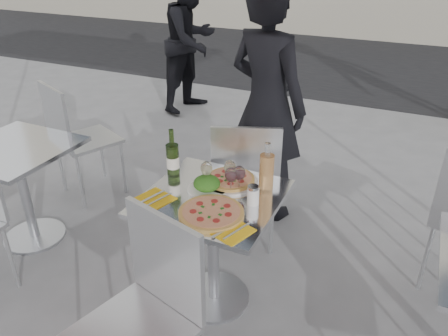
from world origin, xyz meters
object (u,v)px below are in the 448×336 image
at_px(side_table_left, 20,174).
at_px(pizza_far, 230,180).
at_px(salad_plate, 207,185).
at_px(napkin_right, 231,230).
at_px(sugar_shaker, 253,195).
at_px(carafe, 267,172).
at_px(chair_far, 246,175).
at_px(side_chair_lfar, 74,133).
at_px(woman_diner, 267,105).
at_px(napkin_left, 154,199).
at_px(pedestrian_a, 191,41).
at_px(wineglass_red_b, 239,174).
at_px(pizza_near, 211,213).
at_px(main_table, 213,227).
at_px(wineglass_red_a, 231,176).
at_px(chair_near, 147,304).
at_px(wine_bottle, 173,158).
at_px(wineglass_white_b, 230,168).

bearing_deg(side_table_left, pizza_far, 6.68).
distance_m(salad_plate, napkin_right, 0.40).
bearing_deg(sugar_shaker, carafe, 84.24).
distance_m(chair_far, napkin_right, 0.89).
bearing_deg(side_chair_lfar, woman_diner, -138.50).
bearing_deg(napkin_right, napkin_left, -170.64).
distance_m(woman_diner, pedestrian_a, 2.55).
height_order(side_chair_lfar, sugar_shaker, side_chair_lfar).
bearing_deg(woman_diner, napkin_left, 100.30).
bearing_deg(salad_plate, side_chair_lfar, 158.58).
xyz_separation_m(woman_diner, pizza_far, (0.12, -0.93, -0.14)).
bearing_deg(side_chair_lfar, side_table_left, 120.86).
bearing_deg(woman_diner, wineglass_red_b, 119.84).
bearing_deg(salad_plate, pizza_near, -57.89).
bearing_deg(pedestrian_a, napkin_left, -144.33).
bearing_deg(main_table, carafe, 35.39).
bearing_deg(salad_plate, carafe, 24.12).
bearing_deg(side_chair_lfar, pizza_far, -171.98).
bearing_deg(pedestrian_a, wineglass_red_a, -137.47).
distance_m(main_table, wineglass_red_b, 0.36).
height_order(side_chair_lfar, salad_plate, side_chair_lfar).
bearing_deg(chair_far, main_table, 72.48).
xyz_separation_m(pizza_far, sugar_shaker, (0.20, -0.16, 0.04)).
bearing_deg(side_table_left, chair_near, -24.44).
distance_m(chair_far, sugar_shaker, 0.66).
height_order(chair_far, pizza_far, chair_far).
height_order(salad_plate, napkin_right, salad_plate).
bearing_deg(napkin_left, wineglass_red_a, 50.28).
xyz_separation_m(chair_near, napkin_right, (0.20, 0.44, 0.17)).
xyz_separation_m(side_table_left, wine_bottle, (1.19, 0.11, 0.32)).
bearing_deg(wine_bottle, woman_diner, 77.72).
bearing_deg(napkin_left, wineglass_red_b, 51.89).
distance_m(pizza_near, wine_bottle, 0.48).
bearing_deg(napkin_left, sugar_shaker, 36.71).
height_order(chair_near, wineglass_red_b, chair_near).
relative_size(main_table, wine_bottle, 2.54).
xyz_separation_m(wineglass_white_b, wineglass_red_a, (0.04, -0.08, 0.00)).
relative_size(wineglass_red_a, wineglass_red_b, 1.00).
bearing_deg(main_table, wineglass_white_b, 74.91).
xyz_separation_m(chair_near, salad_plate, (-0.08, 0.73, 0.20)).
height_order(chair_far, carafe, carafe).
bearing_deg(napkin_right, side_chair_lfar, 173.00).
xyz_separation_m(woman_diner, wineglass_red_a, (0.17, -1.04, -0.04)).
xyz_separation_m(salad_plate, wineglass_red_b, (0.17, 0.07, 0.07)).
bearing_deg(main_table, side_chair_lfar, 157.98).
bearing_deg(chair_near, main_table, 107.48).
relative_size(side_chair_lfar, wineglass_red_b, 6.38).
distance_m(sugar_shaker, wineglass_white_b, 0.24).
bearing_deg(side_table_left, napkin_left, -7.67).
height_order(side_table_left, pizza_far, pizza_far).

